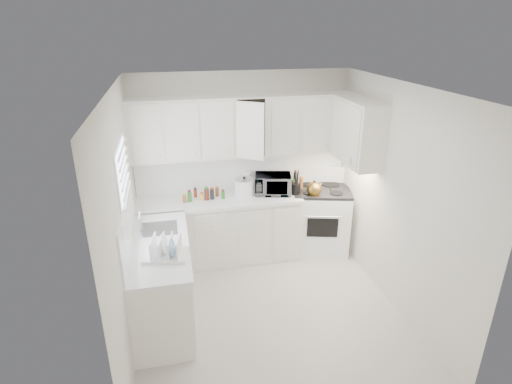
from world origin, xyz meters
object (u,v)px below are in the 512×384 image
object	(u,v)px
stove	(320,211)
dish_rack	(165,246)
microwave	(273,182)
utensil_crock	(296,182)
rice_cooker	(244,186)
tea_kettle	(314,188)

from	to	relation	value
stove	dish_rack	distance (m)	2.65
microwave	dish_rack	world-z (taller)	microwave
utensil_crock	dish_rack	size ratio (longest dim) A/B	0.85
microwave	rice_cooker	xyz separation A→B (m)	(-0.40, 0.03, -0.03)
stove	microwave	xyz separation A→B (m)	(-0.72, 0.03, 0.50)
rice_cooker	utensil_crock	size ratio (longest dim) A/B	0.72
rice_cooker	microwave	bearing A→B (deg)	9.52
utensil_crock	rice_cooker	bearing A→B (deg)	169.20
tea_kettle	microwave	xyz separation A→B (m)	(-0.54, 0.19, 0.06)
tea_kettle	stove	bearing A→B (deg)	25.41
microwave	rice_cooker	world-z (taller)	microwave
microwave	rice_cooker	bearing A→B (deg)	-171.90
tea_kettle	rice_cooker	bearing A→B (deg)	150.66
tea_kettle	utensil_crock	world-z (taller)	utensil_crock
stove	tea_kettle	world-z (taller)	stove
tea_kettle	microwave	bearing A→B (deg)	144.47
stove	microwave	distance (m)	0.88
tea_kettle	utensil_crock	bearing A→B (deg)	144.00
microwave	utensil_crock	bearing A→B (deg)	-6.64
stove	utensil_crock	world-z (taller)	utensil_crock
rice_cooker	utensil_crock	xyz separation A→B (m)	(0.70, -0.13, 0.05)
stove	tea_kettle	size ratio (longest dim) A/B	4.78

